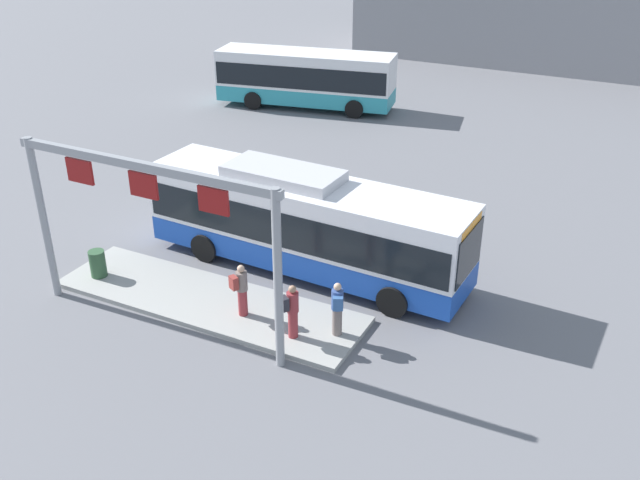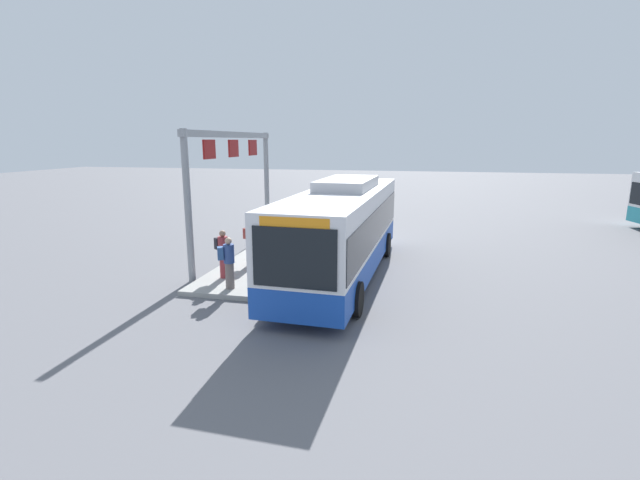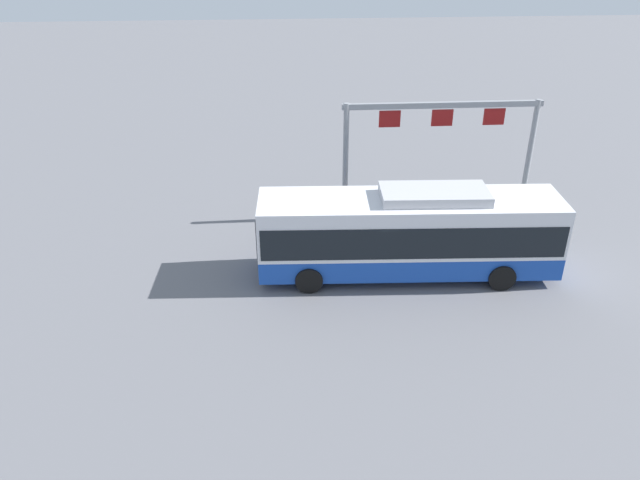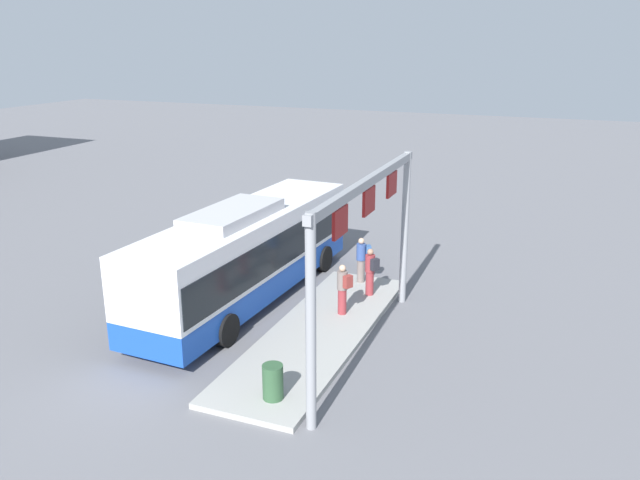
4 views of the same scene
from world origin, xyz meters
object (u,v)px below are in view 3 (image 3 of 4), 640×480
Objects in this scene: bus_main at (409,231)px; trash_bin at (519,212)px; person_waiting_mid at (397,208)px; person_waiting_near at (353,206)px; person_boarding at (329,213)px.

trash_bin is (-5.68, -3.70, -1.20)m from bus_main.
trash_bin is at bearing -144.41° from bus_main.
person_waiting_mid is at bearing -91.81° from bus_main.
person_waiting_near is 7.30m from trash_bin.
trash_bin is at bearing 119.28° from person_waiting_mid.
trash_bin is (-7.28, 0.19, -0.44)m from person_waiting_near.
person_waiting_mid is 1.86× the size of trash_bin.
person_boarding is at bearing -55.53° from person_waiting_mid.
bus_main is 6.66× the size of person_waiting_near.
person_waiting_near is (-1.09, -0.67, 0.00)m from person_boarding.
person_waiting_near is 1.90m from person_waiting_mid.
person_boarding is 1.00× the size of person_waiting_near.
person_waiting_near is (1.60, -3.89, -0.76)m from bus_main.
person_boarding is 1.00× the size of person_waiting_mid.
person_boarding and person_waiting_near have the same top height.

